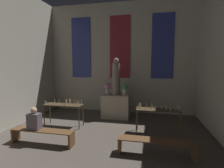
{
  "coord_description": "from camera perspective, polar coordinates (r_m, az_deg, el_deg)",
  "views": [
    {
      "loc": [
        1.41,
        2.56,
        2.3
      ],
      "look_at": [
        0.0,
        9.04,
        1.55
      ],
      "focal_mm": 28.0,
      "sensor_mm": 36.0,
      "label": 1
    }
  ],
  "objects": [
    {
      "name": "flower_vase_right",
      "position": [
        7.42,
        4.17,
        -1.32
      ],
      "size": [
        0.29,
        0.29,
        0.5
      ],
      "color": "beige",
      "rests_on": "altar"
    },
    {
      "name": "pew_back_left",
      "position": [
        5.61,
        -21.77,
        -14.79
      ],
      "size": [
        1.87,
        0.36,
        0.42
      ],
      "color": "brown",
      "rests_on": "ground_plane"
    },
    {
      "name": "pew_back_right",
      "position": [
        4.75,
        14.0,
        -18.52
      ],
      "size": [
        1.87,
        0.36,
        0.42
      ],
      "color": "brown",
      "rests_on": "ground_plane"
    },
    {
      "name": "candle_rack_right",
      "position": [
        6.03,
        14.8,
        -8.91
      ],
      "size": [
        1.44,
        0.46,
        1.02
      ],
      "color": "#473823",
      "rests_on": "ground_plane"
    },
    {
      "name": "wall_back",
      "position": [
        8.43,
        2.67,
        8.57
      ],
      "size": [
        7.16,
        0.16,
        5.17
      ],
      "color": "#B2AD9E",
      "rests_on": "ground_plane"
    },
    {
      "name": "person_seated",
      "position": [
        5.62,
        -24.06,
        -10.65
      ],
      "size": [
        0.36,
        0.24,
        0.65
      ],
      "color": "#564C56",
      "rests_on": "pew_back_left"
    },
    {
      "name": "statue",
      "position": [
        7.44,
        1.31,
        2.07
      ],
      "size": [
        0.33,
        0.33,
        1.57
      ],
      "color": "gray",
      "rests_on": "altar"
    },
    {
      "name": "altar",
      "position": [
        7.63,
        1.29,
        -7.2
      ],
      "size": [
        1.16,
        0.74,
        1.0
      ],
      "color": "#ADA38E",
      "rests_on": "ground_plane"
    },
    {
      "name": "flower_vase_left",
      "position": [
        7.56,
        -1.51,
        -1.16
      ],
      "size": [
        0.29,
        0.29,
        0.5
      ],
      "color": "beige",
      "rests_on": "altar"
    },
    {
      "name": "candle_rack_left",
      "position": [
        6.78,
        -15.49,
        -7.23
      ],
      "size": [
        1.44,
        0.46,
        1.01
      ],
      "color": "#473823",
      "rests_on": "ground_plane"
    }
  ]
}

